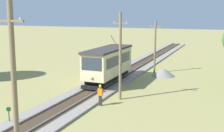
% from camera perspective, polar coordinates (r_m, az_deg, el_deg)
% --- Properties ---
extents(red_tram, '(2.60, 8.54, 4.79)m').
position_cam_1_polar(red_tram, '(30.60, -0.77, 0.55)').
color(red_tram, beige).
rests_on(red_tram, rail_right).
extents(utility_pole_foreground, '(1.40, 0.35, 8.15)m').
position_cam_1_polar(utility_pole_foreground, '(13.25, -18.91, -4.56)').
color(utility_pole_foreground, '#7A664C').
rests_on(utility_pole_foreground, ground).
extents(utility_pole_near_tram, '(1.40, 0.26, 7.55)m').
position_cam_1_polar(utility_pole_near_tram, '(24.48, 1.66, 2.02)').
color(utility_pole_near_tram, '#7A664C').
rests_on(utility_pole_near_tram, ground).
extents(utility_pole_mid, '(1.40, 0.27, 6.61)m').
position_cam_1_polar(utility_pole_mid, '(36.20, 8.58, 3.92)').
color(utility_pole_mid, '#7A664C').
rests_on(utility_pole_mid, ground).
extents(trackside_signal_marker, '(0.21, 0.21, 1.18)m').
position_cam_1_polar(trackside_signal_marker, '(21.02, -19.88, -9.07)').
color(trackside_signal_marker, black).
rests_on(trackside_signal_marker, ground).
extents(gravel_pile, '(2.82, 2.82, 0.96)m').
position_cam_1_polar(gravel_pile, '(34.91, 10.23, -1.23)').
color(gravel_pile, gray).
rests_on(gravel_pile, ground).
extents(track_worker, '(0.38, 0.24, 1.78)m').
position_cam_1_polar(track_worker, '(23.40, -2.35, -5.63)').
color(track_worker, '#38332D').
rests_on(track_worker, ground).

